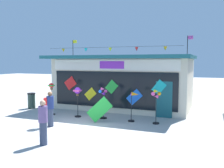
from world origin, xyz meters
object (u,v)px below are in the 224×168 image
at_px(trash_bin, 31,101).
at_px(display_kite_on_ground, 100,109).
at_px(person_near_camera, 50,108).
at_px(kite_shop_building, 125,81).
at_px(person_mid_plaza, 43,122).
at_px(wind_spinner_center_left, 103,99).
at_px(wind_spinner_left, 78,94).
at_px(wind_spinner_center_right, 134,102).
at_px(wind_spinner_right, 156,99).
at_px(wind_spinner_far_left, 51,93).

bearing_deg(trash_bin, display_kite_on_ground, -17.75).
xyz_separation_m(person_near_camera, display_kite_on_ground, (1.86, 1.59, -0.22)).
height_order(kite_shop_building, trash_bin, kite_shop_building).
bearing_deg(person_near_camera, display_kite_on_ground, -74.05).
relative_size(kite_shop_building, person_mid_plaza, 5.33).
bearing_deg(kite_shop_building, wind_spinner_center_left, -88.87).
bearing_deg(display_kite_on_ground, person_near_camera, -139.54).
xyz_separation_m(kite_shop_building, person_mid_plaza, (-0.26, -8.55, -0.89)).
bearing_deg(kite_shop_building, display_kite_on_ground, -86.85).
xyz_separation_m(wind_spinner_left, trash_bin, (-4.12, 1.14, -0.79)).
bearing_deg(wind_spinner_center_left, display_kite_on_ground, -77.83).
bearing_deg(wind_spinner_center_right, wind_spinner_right, -2.10).
bearing_deg(trash_bin, wind_spinner_center_left, -10.21).
distance_m(wind_spinner_far_left, display_kite_on_ground, 3.46).
height_order(wind_spinner_right, person_near_camera, wind_spinner_right).
distance_m(kite_shop_building, display_kite_on_ground, 4.80).
xyz_separation_m(kite_shop_building, person_near_camera, (-1.60, -6.26, -0.86)).
xyz_separation_m(kite_shop_building, wind_spinner_right, (2.97, -3.91, -0.52)).
bearing_deg(person_mid_plaza, wind_spinner_center_right, 127.09).
bearing_deg(wind_spinner_far_left, display_kite_on_ground, -11.04).
relative_size(wind_spinner_center_right, wind_spinner_right, 0.88).
distance_m(wind_spinner_left, wind_spinner_center_right, 3.22).
height_order(kite_shop_building, person_near_camera, kite_shop_building).
bearing_deg(trash_bin, person_mid_plaza, -47.47).
xyz_separation_m(kite_shop_building, display_kite_on_ground, (0.26, -4.67, -1.08)).
distance_m(wind_spinner_far_left, trash_bin, 2.82).
distance_m(person_near_camera, trash_bin, 5.22).
relative_size(wind_spinner_left, person_mid_plaza, 0.99).
height_order(wind_spinner_far_left, wind_spinner_center_right, wind_spinner_far_left).
distance_m(wind_spinner_right, display_kite_on_ground, 2.87).
relative_size(wind_spinner_right, person_near_camera, 1.03).
height_order(kite_shop_building, wind_spinner_left, kite_shop_building).
bearing_deg(wind_spinner_center_left, trash_bin, 169.79).
height_order(wind_spinner_left, wind_spinner_right, wind_spinner_right).
height_order(wind_spinner_right, trash_bin, wind_spinner_right).
height_order(kite_shop_building, wind_spinner_center_left, kite_shop_building).
bearing_deg(wind_spinner_left, wind_spinner_center_left, 5.16).
bearing_deg(person_mid_plaza, wind_spinner_far_left, -177.11).
height_order(wind_spinner_far_left, display_kite_on_ground, wind_spinner_far_left).
height_order(person_near_camera, trash_bin, person_near_camera).
xyz_separation_m(wind_spinner_center_left, display_kite_on_ground, (0.18, -0.84, -0.41)).
xyz_separation_m(wind_spinner_far_left, wind_spinner_center_left, (3.16, 0.19, -0.23)).
relative_size(wind_spinner_left, display_kite_on_ground, 1.35).
bearing_deg(wind_spinner_right, wind_spinner_far_left, -179.00).
bearing_deg(wind_spinner_center_left, person_mid_plaza, -94.06).
height_order(wind_spinner_center_right, trash_bin, wind_spinner_center_right).
xyz_separation_m(wind_spinner_left, wind_spinner_center_left, (1.47, 0.13, -0.23)).
bearing_deg(kite_shop_building, wind_spinner_center_right, -64.90).
distance_m(trash_bin, display_kite_on_ground, 6.06).
xyz_separation_m(kite_shop_building, trash_bin, (-5.52, -2.82, -1.23)).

